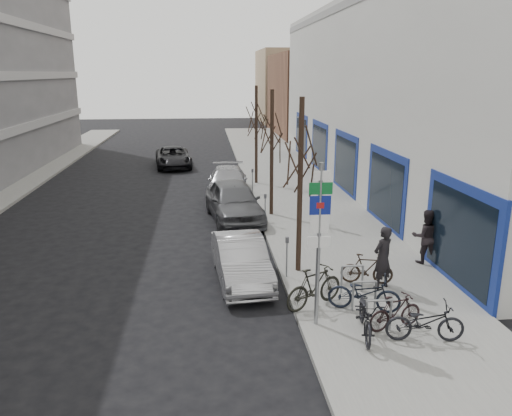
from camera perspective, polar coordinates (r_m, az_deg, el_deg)
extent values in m
plane|color=black|center=(12.59, -4.24, -14.17)|extent=(120.00, 120.00, 0.00)
cube|color=slate|center=(22.34, 6.59, -0.71)|extent=(5.00, 70.00, 0.15)
cube|color=brown|center=(52.70, 8.93, 12.68)|extent=(12.00, 14.00, 8.00)
cube|color=#937A5B|center=(67.40, 6.10, 13.72)|extent=(13.00, 12.00, 9.00)
cylinder|color=gray|center=(11.99, 7.14, -4.74)|extent=(0.10, 0.10, 4.20)
cube|color=white|center=(11.47, 7.47, 3.69)|extent=(0.35, 0.03, 0.22)
cube|color=#0C5926|center=(11.54, 7.41, 2.23)|extent=(0.55, 0.03, 0.28)
cube|color=navy|center=(11.63, 7.35, 0.31)|extent=(0.50, 0.03, 0.45)
cube|color=maroon|center=(11.62, 7.36, 0.30)|extent=(0.18, 0.02, 0.14)
cube|color=white|center=(11.75, 7.27, -1.81)|extent=(0.45, 0.03, 0.45)
cube|color=white|center=(11.89, 7.20, -3.89)|extent=(0.55, 0.03, 0.28)
cylinder|color=gray|center=(12.45, 12.47, -12.00)|extent=(0.06, 0.06, 0.80)
cylinder|color=gray|center=(12.64, 15.11, -11.74)|extent=(0.06, 0.06, 0.80)
cylinder|color=gray|center=(12.37, 13.92, -10.22)|extent=(0.60, 0.06, 0.06)
cylinder|color=gray|center=(13.38, 11.01, -9.90)|extent=(0.06, 0.06, 0.80)
cylinder|color=gray|center=(13.56, 13.47, -9.70)|extent=(0.06, 0.06, 0.80)
cylinder|color=gray|center=(13.31, 12.35, -8.24)|extent=(0.60, 0.06, 0.06)
cylinder|color=gray|center=(14.35, 9.76, -8.07)|extent=(0.06, 0.06, 0.80)
cylinder|color=gray|center=(14.51, 12.06, -7.91)|extent=(0.06, 0.06, 0.80)
cylinder|color=gray|center=(14.28, 11.00, -6.51)|extent=(0.60, 0.06, 0.06)
cylinder|color=black|center=(15.13, 5.04, 2.10)|extent=(0.16, 0.16, 5.50)
cylinder|color=black|center=(21.43, 1.81, 6.03)|extent=(0.16, 0.16, 5.50)
cylinder|color=black|center=(27.82, 0.03, 8.16)|extent=(0.16, 0.16, 5.50)
cylinder|color=gray|center=(15.19, 3.54, -5.92)|extent=(0.05, 0.05, 1.10)
cube|color=#3F3F44|center=(14.97, 3.58, -3.67)|extent=(0.10, 0.08, 0.18)
cylinder|color=gray|center=(20.36, 1.06, -0.36)|extent=(0.05, 0.05, 1.10)
cube|color=#3F3F44|center=(20.20, 1.07, 1.36)|extent=(0.10, 0.08, 0.18)
cylinder|color=gray|center=(25.67, -0.40, 2.92)|extent=(0.05, 0.05, 1.10)
cube|color=#3F3F44|center=(25.54, -0.41, 4.30)|extent=(0.10, 0.08, 0.18)
imported|color=black|center=(12.24, 12.47, -11.55)|extent=(0.92, 1.96, 1.15)
imported|color=black|center=(12.72, 15.65, -11.33)|extent=(1.57, 0.85, 0.91)
imported|color=black|center=(13.39, 12.28, -9.15)|extent=(1.95, 1.15, 1.14)
imported|color=black|center=(13.38, 6.69, -8.90)|extent=(1.92, 1.42, 1.15)
imported|color=black|center=(12.35, 18.79, -11.91)|extent=(1.87, 0.78, 1.11)
imported|color=black|center=(15.08, 12.56, -6.77)|extent=(1.60, 0.80, 0.93)
imported|color=#9F9FA4|center=(15.23, -1.73, -5.92)|extent=(1.77, 4.22, 1.35)
imported|color=#55565A|center=(21.35, -2.55, 0.79)|extent=(2.66, 5.25, 1.71)
imported|color=#949599|center=(25.82, -3.23, 3.00)|extent=(2.24, 5.01, 1.42)
imported|color=black|center=(34.17, -9.44, 5.76)|extent=(2.80, 5.08, 1.35)
imported|color=black|center=(14.72, 14.27, -5.52)|extent=(0.80, 0.72, 1.85)
imported|color=black|center=(17.05, 18.79, -3.06)|extent=(0.73, 0.55, 1.81)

